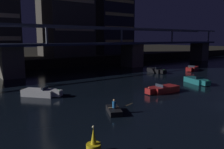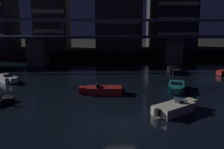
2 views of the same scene
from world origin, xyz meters
name	(u,v)px [view 1 (image 1 of 2)]	position (x,y,z in m)	size (l,w,h in m)	color
far_riverbank	(21,54)	(0.00, 81.02, 1.10)	(240.00, 80.00, 2.20)	black
river_bridge	(81,51)	(0.00, 33.01, 4.26)	(91.35, 6.40, 9.38)	#605B51
tower_east_tall	(108,22)	(19.33, 50.84, 12.14)	(11.45, 12.76, 20.17)	#282833
speedboat_near_center	(192,69)	(19.88, 19.59, 0.41)	(5.08, 3.09, 1.16)	maroon
speedboat_near_right	(197,81)	(7.72, 10.22, 0.41)	(3.00, 5.12, 1.16)	#196066
speedboat_mid_center	(41,93)	(-14.61, 16.59, 0.41)	(4.22, 4.53, 1.16)	silver
speedboat_mid_right	(163,89)	(-1.23, 9.16, 0.41)	(5.22, 2.01, 1.16)	maroon
speedboat_far_center	(157,71)	(11.26, 21.95, 0.41)	(2.44, 5.23, 1.16)	black
channel_buoy	(94,146)	(-16.89, 0.70, 0.48)	(0.90, 0.90, 1.76)	yellow
dinghy_with_paddler	(114,110)	(-11.33, 6.14, 0.28)	(2.70, 2.82, 1.36)	black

